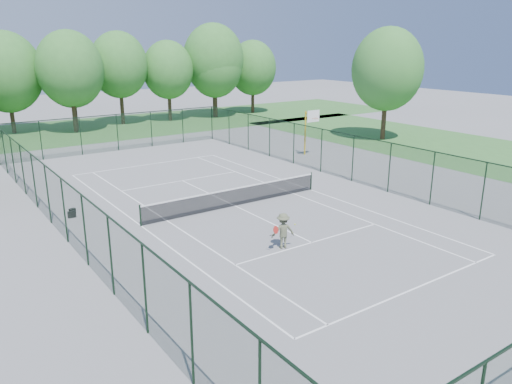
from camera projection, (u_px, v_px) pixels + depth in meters
ground at (235, 206)px, 27.50m from camera, size 140.00×140.00×0.00m
grass_far at (77, 130)px, 51.04m from camera, size 80.00×16.00×0.01m
grass_side at (440, 145)px, 43.81m from camera, size 14.00×40.00×0.01m
court_lines at (235, 206)px, 27.50m from camera, size 11.05×23.85×0.01m
tennis_net at (235, 196)px, 27.34m from camera, size 11.08×0.08×1.10m
fence_enclosure at (235, 179)px, 27.05m from camera, size 18.05×36.05×3.02m
tree_line_far at (71, 70)px, 49.31m from camera, size 39.40×6.40×9.70m
basketball_goal at (310, 124)px, 38.90m from camera, size 1.20×1.43×3.65m
tree_side at (387, 69)px, 44.56m from camera, size 6.35×6.35×10.05m
sports_bag_a at (72, 214)px, 25.68m from camera, size 0.41×0.26×0.31m
sports_bag_b at (72, 211)px, 26.36m from camera, size 0.35×0.27×0.24m
tennis_player at (283, 231)px, 21.69m from camera, size 1.89×0.88×1.59m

